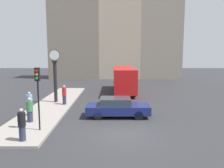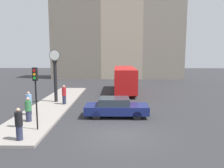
{
  "view_description": "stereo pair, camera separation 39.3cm",
  "coord_description": "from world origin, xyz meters",
  "views": [
    {
      "loc": [
        -0.59,
        -11.97,
        4.55
      ],
      "look_at": [
        -0.55,
        6.69,
        1.99
      ],
      "focal_mm": 35.0,
      "sensor_mm": 36.0,
      "label": 1
    },
    {
      "loc": [
        -0.2,
        -11.96,
        4.55
      ],
      "look_at": [
        -0.55,
        6.69,
        1.99
      ],
      "focal_mm": 35.0,
      "sensor_mm": 36.0,
      "label": 2
    }
  ],
  "objects": [
    {
      "name": "sedan_car",
      "position": [
        -0.21,
        3.58,
        0.71
      ],
      "size": [
        4.58,
        1.83,
        1.4
      ],
      "color": "navy",
      "rests_on": "ground_plane"
    },
    {
      "name": "street_clock",
      "position": [
        -5.8,
        7.89,
        2.57
      ],
      "size": [
        0.98,
        0.39,
        4.78
      ],
      "color": "black",
      "rests_on": "sidewalk_corner"
    },
    {
      "name": "building_row",
      "position": [
        0.05,
        30.09,
        7.41
      ],
      "size": [
        24.34,
        5.0,
        15.96
      ],
      "color": "gray",
      "rests_on": "ground_plane"
    },
    {
      "name": "pedestrian_blue_stripe",
      "position": [
        -6.53,
        3.4,
        1.0
      ],
      "size": [
        0.42,
        0.42,
        1.71
      ],
      "color": "#2D334C",
      "rests_on": "sidewalk_corner"
    },
    {
      "name": "bus_distant",
      "position": [
        0.82,
        14.02,
        1.68
      ],
      "size": [
        2.4,
        8.83,
        2.95
      ],
      "color": "red",
      "rests_on": "ground_plane"
    },
    {
      "name": "pedestrian_red_top",
      "position": [
        -4.78,
        6.85,
        1.0
      ],
      "size": [
        0.38,
        0.38,
        1.7
      ],
      "color": "#2D334C",
      "rests_on": "sidewalk_corner"
    },
    {
      "name": "pedestrian_green_hoodie",
      "position": [
        -5.95,
        1.85,
        0.94
      ],
      "size": [
        0.42,
        0.42,
        1.61
      ],
      "color": "#2D334C",
      "rests_on": "sidewalk_corner"
    },
    {
      "name": "pedestrian_black_jacket",
      "position": [
        -5.16,
        -1.3,
        0.99
      ],
      "size": [
        0.38,
        0.38,
        1.69
      ],
      "color": "#2D334C",
      "rests_on": "sidewalk_corner"
    },
    {
      "name": "sidewalk_corner",
      "position": [
        -5.78,
        7.07,
        0.08
      ],
      "size": [
        3.27,
        18.14,
        0.16
      ],
      "primitive_type": "cube",
      "color": "gray",
      "rests_on": "ground_plane"
    },
    {
      "name": "traffic_light_near",
      "position": [
        -4.81,
        0.3,
        2.77
      ],
      "size": [
        0.26,
        0.24,
        3.64
      ],
      "color": "black",
      "rests_on": "sidewalk_corner"
    },
    {
      "name": "ground_plane",
      "position": [
        0.0,
        0.0,
        0.0
      ],
      "size": [
        120.0,
        120.0,
        0.0
      ],
      "primitive_type": "plane",
      "color": "#2D2D30"
    }
  ]
}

